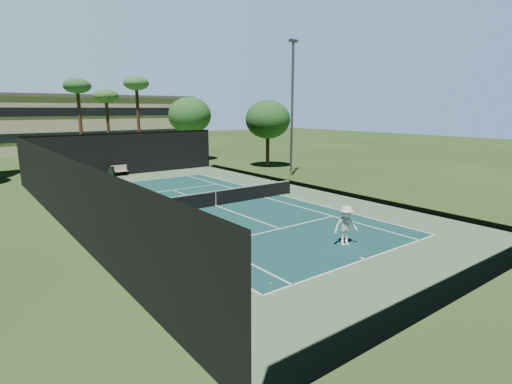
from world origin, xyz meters
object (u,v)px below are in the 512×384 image
Objects in this scene: tennis_ball_b at (190,202)px; trash_bin at (111,172)px; player at (346,225)px; tennis_ball_c at (180,200)px; tennis_net at (216,198)px; tennis_ball_a at (271,284)px; park_bench at (119,170)px; tennis_ball_d at (134,199)px.

trash_bin is at bearing 93.70° from tennis_ball_b.
player is 13.11m from tennis_ball_c.
player is 1.97× the size of trash_bin.
tennis_ball_c is at bearing 111.92° from tennis_net.
tennis_net reaches higher than tennis_ball_b.
tennis_ball_a is at bearing -146.84° from player.
tennis_net is 15.58m from trash_bin.
player is at bearing -81.55° from tennis_ball_c.
trash_bin is (-0.63, 12.66, 0.44)m from tennis_ball_c.
tennis_net reaches higher than park_bench.
tennis_ball_d is 11.05m from park_bench.
tennis_ball_a is at bearing -106.07° from tennis_ball_b.
tennis_ball_c is 3.27m from tennis_ball_d.
tennis_ball_d is at bearing 125.68° from tennis_net.
tennis_ball_b is at bearing 118.34° from player.
tennis_ball_c is at bearing 75.88° from tennis_ball_a.
tennis_ball_a reaches higher than tennis_ball_d.
tennis_ball_a is at bearing -112.47° from tennis_net.
tennis_net is at bearing -86.51° from park_bench.
tennis_net is 177.62× the size of tennis_ball_a.
trash_bin reaches higher than tennis_ball_d.
tennis_ball_d is (-3.58, 4.99, -0.52)m from tennis_net.
park_bench is at bearing 15.98° from trash_bin.
tennis_ball_b is 0.96m from tennis_ball_c.
tennis_ball_d is (1.12, 16.35, -0.00)m from tennis_ball_a.
tennis_ball_d is at bearing -99.84° from trash_bin.
tennis_ball_a reaches higher than tennis_ball_b.
tennis_net is at bearing 114.89° from player.
tennis_net is at bearing -54.32° from tennis_ball_d.
tennis_ball_c is (3.56, 14.17, 0.00)m from tennis_ball_a.
tennis_net is 3.08m from tennis_ball_c.
player reaches higher than tennis_ball_c.
player reaches higher than tennis_ball_b.
tennis_ball_d is 0.07× the size of trash_bin.
tennis_net is 2.15m from tennis_ball_b.
park_bench reaches higher than tennis_ball_b.
park_bench reaches higher than tennis_ball_d.
player is at bearing -84.31° from trash_bin.
tennis_ball_b is at bearing 73.93° from tennis_ball_a.
player is at bearing 12.73° from tennis_ball_a.
player reaches higher than tennis_ball_a.
park_bench is 0.84m from trash_bin.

